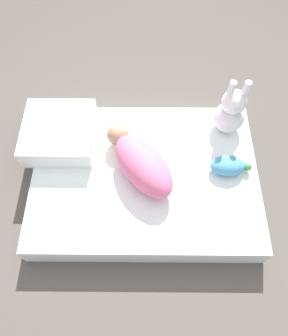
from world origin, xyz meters
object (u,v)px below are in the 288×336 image
Objects in this scene: bunny_plush at (230,112)px; turtle_plush at (228,166)px; swaddled_baby at (140,162)px; pillow at (59,133)px.

turtle_plush is (-0.02, -0.26, -0.08)m from bunny_plush.
swaddled_baby is 0.43m from turtle_plush.
turtle_plush is at bearing -11.98° from pillow.
pillow is 0.87m from bunny_plush.
turtle_plush is (0.84, -0.18, -0.02)m from pillow.
pillow is at bearing -174.33° from bunny_plush.
pillow reaches higher than turtle_plush.
bunny_plush is (0.45, 0.27, 0.04)m from swaddled_baby.
swaddled_baby reaches higher than turtle_plush.
turtle_plush is at bearing -95.03° from bunny_plush.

